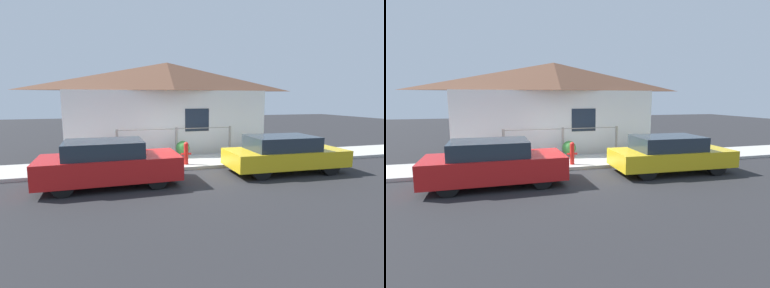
% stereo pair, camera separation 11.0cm
% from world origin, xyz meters
% --- Properties ---
extents(ground_plane, '(60.00, 60.00, 0.00)m').
position_xyz_m(ground_plane, '(0.00, 0.00, 0.00)').
color(ground_plane, '#262628').
extents(sidewalk, '(24.00, 2.15, 0.12)m').
position_xyz_m(sidewalk, '(0.00, 1.07, 0.06)').
color(sidewalk, '#B2AFA8').
rests_on(sidewalk, ground_plane).
extents(house, '(9.31, 2.23, 4.16)m').
position_xyz_m(house, '(0.00, 3.70, 3.30)').
color(house, white).
rests_on(house, ground_plane).
extents(fence, '(4.90, 0.10, 1.22)m').
position_xyz_m(fence, '(0.00, 2.00, 0.79)').
color(fence, gray).
rests_on(fence, sidewalk).
extents(car_left, '(4.04, 1.84, 1.35)m').
position_xyz_m(car_left, '(-2.76, -1.14, 0.68)').
color(car_left, red).
rests_on(car_left, ground_plane).
extents(car_right, '(4.12, 1.86, 1.27)m').
position_xyz_m(car_right, '(3.09, -1.14, 0.65)').
color(car_right, gold).
rests_on(car_right, ground_plane).
extents(fire_hydrant, '(0.38, 0.17, 0.84)m').
position_xyz_m(fire_hydrant, '(0.01, 0.46, 0.56)').
color(fire_hydrant, red).
rests_on(fire_hydrant, sidewalk).
extents(potted_plant_near_hydrant, '(0.57, 0.57, 0.67)m').
position_xyz_m(potted_plant_near_hydrant, '(0.23, 1.86, 0.49)').
color(potted_plant_near_hydrant, slate).
rests_on(potted_plant_near_hydrant, sidewalk).
extents(potted_plant_by_fence, '(0.39, 0.39, 0.52)m').
position_xyz_m(potted_plant_by_fence, '(-2.23, 1.73, 0.41)').
color(potted_plant_by_fence, brown).
rests_on(potted_plant_by_fence, sidewalk).
extents(potted_plant_corner, '(0.33, 0.33, 0.47)m').
position_xyz_m(potted_plant_corner, '(3.42, 1.78, 0.36)').
color(potted_plant_corner, '#9E5638').
rests_on(potted_plant_corner, sidewalk).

